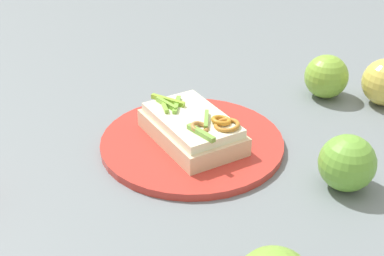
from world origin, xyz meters
name	(u,v)px	position (x,y,z in m)	size (l,w,h in m)	color
ground_plane	(192,146)	(0.00, 0.00, 0.00)	(2.00, 2.00, 0.00)	slate
plate	(192,143)	(0.00, 0.00, 0.01)	(0.27, 0.27, 0.01)	#BD342B
sandwich	(192,128)	(0.00, 0.00, 0.03)	(0.17, 0.19, 0.05)	beige
apple_1	(326,76)	(0.25, -0.14, 0.04)	(0.08, 0.08, 0.08)	#7EAF36
apple_2	(347,163)	(-0.01, -0.23, 0.04)	(0.08, 0.08, 0.08)	#6AA838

